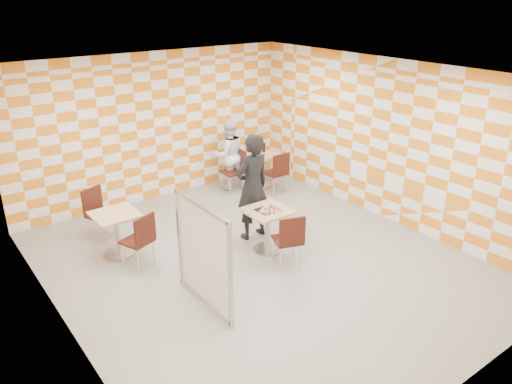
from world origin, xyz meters
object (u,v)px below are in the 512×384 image
at_px(man_white, 229,154).
at_px(sport_bottle, 251,150).
at_px(chair_second_side, 236,167).
at_px(chair_main_front, 290,237).
at_px(soda_bottle, 264,147).
at_px(chair_second_front, 278,170).
at_px(chair_empty_near, 141,237).
at_px(partition, 203,255).
at_px(empty_table, 116,227).
at_px(chair_empty_far, 97,209).
at_px(second_table, 259,164).
at_px(main_table, 267,223).
at_px(man_dark, 252,187).

height_order(man_white, sport_bottle, man_white).
bearing_deg(sport_bottle, chair_second_side, -173.14).
height_order(chair_main_front, soda_bottle, soda_bottle).
bearing_deg(soda_bottle, chair_second_front, -101.74).
relative_size(chair_empty_near, partition, 0.60).
relative_size(empty_table, sport_bottle, 3.75).
relative_size(partition, man_white, 1.00).
bearing_deg(empty_table, chair_empty_near, -77.30).
height_order(chair_empty_near, chair_empty_far, same).
bearing_deg(chair_main_front, sport_bottle, 63.35).
bearing_deg(soda_bottle, empty_table, -163.94).
relative_size(second_table, man_white, 0.48).
distance_m(main_table, partition, 1.84).
bearing_deg(man_dark, soda_bottle, -134.96).
bearing_deg(partition, sport_bottle, 45.71).
bearing_deg(main_table, soda_bottle, 53.36).
relative_size(sport_bottle, soda_bottle, 0.87).
relative_size(second_table, chair_empty_far, 0.81).
relative_size(chair_second_front, chair_empty_near, 1.00).
bearing_deg(chair_second_front, main_table, -133.27).
bearing_deg(sport_bottle, chair_empty_far, -173.67).
xyz_separation_m(man_dark, sport_bottle, (1.42, 1.99, -0.11)).
relative_size(empty_table, chair_empty_far, 0.81).
relative_size(second_table, chair_main_front, 0.81).
bearing_deg(partition, man_dark, 35.95).
bearing_deg(man_white, chair_second_front, 134.53).
distance_m(man_dark, sport_bottle, 2.45).
height_order(second_table, chair_second_front, chair_second_front).
bearing_deg(chair_second_side, empty_table, -160.31).
bearing_deg(second_table, chair_second_front, -87.08).
height_order(chair_second_side, sport_bottle, sport_bottle).
height_order(main_table, partition, partition).
distance_m(chair_main_front, man_dark, 1.31).
height_order(chair_main_front, chair_empty_far, same).
bearing_deg(second_table, soda_bottle, 17.59).
relative_size(main_table, man_white, 0.48).
xyz_separation_m(second_table, man_dark, (-1.57, -1.88, 0.44)).
height_order(man_dark, man_white, man_dark).
distance_m(second_table, sport_bottle, 0.38).
relative_size(chair_second_side, man_white, 0.60).
bearing_deg(man_dark, second_table, -132.83).
xyz_separation_m(partition, soda_bottle, (3.52, 3.22, 0.06)).
bearing_deg(sport_bottle, chair_second_front, -75.91).
height_order(main_table, chair_empty_far, chair_empty_far).
bearing_deg(partition, man_white, 51.61).
bearing_deg(man_white, chair_empty_far, 20.44).
xyz_separation_m(empty_table, man_white, (3.15, 1.38, 0.27)).
xyz_separation_m(empty_table, chair_main_front, (1.99, -2.03, 0.04)).
xyz_separation_m(chair_second_front, man_dark, (-1.61, -1.26, 0.40)).
distance_m(empty_table, chair_second_side, 3.38).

